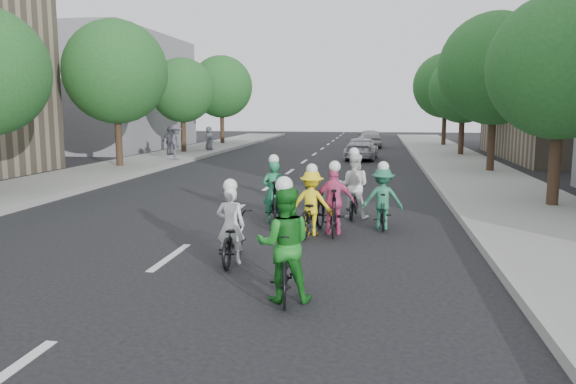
% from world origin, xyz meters
% --- Properties ---
extents(ground, '(120.00, 120.00, 0.00)m').
position_xyz_m(ground, '(0.00, 0.00, 0.00)').
color(ground, black).
rests_on(ground, ground).
extents(sidewalk_left, '(4.00, 80.00, 0.15)m').
position_xyz_m(sidewalk_left, '(-8.00, 10.00, 0.07)').
color(sidewalk_left, gray).
rests_on(sidewalk_left, ground).
extents(curb_left, '(0.18, 80.00, 0.18)m').
position_xyz_m(curb_left, '(-6.05, 10.00, 0.09)').
color(curb_left, '#999993').
rests_on(curb_left, ground).
extents(sidewalk_right, '(4.00, 80.00, 0.15)m').
position_xyz_m(sidewalk_right, '(8.00, 10.00, 0.07)').
color(sidewalk_right, gray).
rests_on(sidewalk_right, ground).
extents(curb_right, '(0.18, 80.00, 0.18)m').
position_xyz_m(curb_right, '(6.05, 10.00, 0.09)').
color(curb_right, '#999993').
rests_on(curb_right, ground).
extents(bldg_sw, '(10.00, 14.00, 8.00)m').
position_xyz_m(bldg_sw, '(-16.00, 28.00, 4.00)').
color(bldg_sw, slate).
rests_on(bldg_sw, ground).
extents(tree_l_3, '(4.80, 4.80, 6.93)m').
position_xyz_m(tree_l_3, '(-8.20, 15.00, 4.52)').
color(tree_l_3, black).
rests_on(tree_l_3, ground).
extents(tree_l_4, '(4.00, 4.00, 5.97)m').
position_xyz_m(tree_l_4, '(-8.20, 24.00, 3.96)').
color(tree_l_4, black).
rests_on(tree_l_4, ground).
extents(tree_l_5, '(4.80, 4.80, 6.93)m').
position_xyz_m(tree_l_5, '(-8.20, 33.00, 4.52)').
color(tree_l_5, black).
rests_on(tree_l_5, ground).
extents(tree_r_0, '(4.00, 4.00, 5.97)m').
position_xyz_m(tree_r_0, '(8.80, 6.60, 3.96)').
color(tree_r_0, black).
rests_on(tree_r_0, ground).
extents(tree_r_1, '(4.80, 4.80, 6.93)m').
position_xyz_m(tree_r_1, '(8.80, 15.60, 4.52)').
color(tree_r_1, black).
rests_on(tree_r_1, ground).
extents(tree_r_2, '(4.00, 4.00, 5.97)m').
position_xyz_m(tree_r_2, '(8.80, 24.60, 3.96)').
color(tree_r_2, black).
rests_on(tree_r_2, ground).
extents(tree_r_3, '(4.80, 4.80, 6.93)m').
position_xyz_m(tree_r_3, '(8.80, 33.60, 4.52)').
color(tree_r_3, black).
rests_on(tree_r_3, ground).
extents(cyclist_0, '(0.71, 1.77, 1.57)m').
position_xyz_m(cyclist_0, '(1.27, -0.12, 0.52)').
color(cyclist_0, black).
rests_on(cyclist_0, ground).
extents(cyclist_1, '(0.87, 1.55, 1.84)m').
position_xyz_m(cyclist_1, '(3.30, 4.58, 0.67)').
color(cyclist_1, black).
rests_on(cyclist_1, ground).
extents(cyclist_2, '(1.03, 2.00, 1.62)m').
position_xyz_m(cyclist_2, '(2.46, 2.43, 0.60)').
color(cyclist_2, black).
rests_on(cyclist_2, ground).
extents(cyclist_3, '(0.97, 1.49, 1.62)m').
position_xyz_m(cyclist_3, '(4.04, 3.27, 0.62)').
color(cyclist_3, black).
rests_on(cyclist_3, ground).
extents(cyclist_4, '(0.84, 1.87, 1.72)m').
position_xyz_m(cyclist_4, '(1.38, 3.61, 0.62)').
color(cyclist_4, black).
rests_on(cyclist_4, ground).
extents(cyclist_5, '(0.92, 1.79, 1.86)m').
position_xyz_m(cyclist_5, '(2.57, -2.01, 0.70)').
color(cyclist_5, black).
rests_on(cyclist_5, ground).
extents(cyclist_6, '(0.90, 1.78, 1.68)m').
position_xyz_m(cyclist_6, '(2.96, 2.57, 0.63)').
color(cyclist_6, black).
rests_on(cyclist_6, ground).
extents(follow_car_lead, '(1.94, 4.28, 1.22)m').
position_xyz_m(follow_car_lead, '(3.02, 21.76, 0.61)').
color(follow_car_lead, '#B0B0B5').
rests_on(follow_car_lead, ground).
extents(follow_car_trail, '(2.01, 4.17, 1.37)m').
position_xyz_m(follow_car_trail, '(3.32, 31.97, 0.69)').
color(follow_car_trail, silver).
rests_on(follow_car_trail, ground).
extents(spectator_0, '(0.95, 1.33, 1.86)m').
position_xyz_m(spectator_0, '(-6.60, 18.35, 1.08)').
color(spectator_0, '#50505D').
rests_on(spectator_0, sidewalk_left).
extents(spectator_1, '(0.71, 1.04, 1.64)m').
position_xyz_m(spectator_1, '(-8.12, 21.28, 0.97)').
color(spectator_1, '#45434F').
rests_on(spectator_1, sidewalk_left).
extents(spectator_2, '(0.59, 0.81, 1.54)m').
position_xyz_m(spectator_2, '(-6.95, 25.35, 0.92)').
color(spectator_2, '#525560').
rests_on(spectator_2, sidewalk_left).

